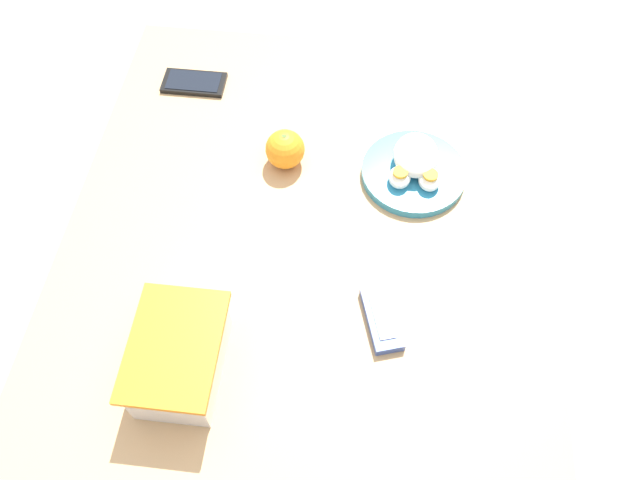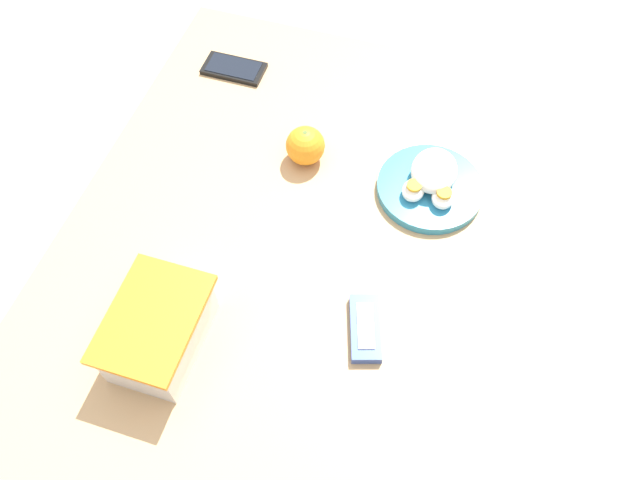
{
  "view_description": "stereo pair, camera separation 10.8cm",
  "coord_description": "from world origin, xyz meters",
  "views": [
    {
      "loc": [
        -0.56,
        -0.09,
        1.68
      ],
      "look_at": [
        0.01,
        -0.03,
        0.77
      ],
      "focal_mm": 35.0,
      "sensor_mm": 36.0,
      "label": 1
    },
    {
      "loc": [
        -0.54,
        -0.2,
        1.68
      ],
      "look_at": [
        0.01,
        -0.03,
        0.77
      ],
      "focal_mm": 35.0,
      "sensor_mm": 36.0,
      "label": 2
    }
  ],
  "objects": [
    {
      "name": "cell_phone",
      "position": [
        0.39,
        0.28,
        0.74
      ],
      "size": [
        0.07,
        0.13,
        0.01
      ],
      "color": "black",
      "rests_on": "table"
    },
    {
      "name": "food_container",
      "position": [
        -0.23,
        0.16,
        0.78
      ],
      "size": [
        0.19,
        0.13,
        0.1
      ],
      "color": "white",
      "rests_on": "table"
    },
    {
      "name": "ground_plane",
      "position": [
        0.0,
        0.0,
        0.0
      ],
      "size": [
        10.0,
        10.0,
        0.0
      ],
      "primitive_type": "plane",
      "color": "#B2A899"
    },
    {
      "name": "rice_plate",
      "position": [
        0.2,
        -0.18,
        0.76
      ],
      "size": [
        0.2,
        0.2,
        0.07
      ],
      "color": "teal",
      "rests_on": "table"
    },
    {
      "name": "orange_fruit",
      "position": [
        0.2,
        0.06,
        0.78
      ],
      "size": [
        0.08,
        0.08,
        0.08
      ],
      "color": "orange",
      "rests_on": "table"
    },
    {
      "name": "table",
      "position": [
        0.0,
        0.0,
        0.62
      ],
      "size": [
        1.12,
        0.87,
        0.74
      ],
      "color": "tan",
      "rests_on": "ground_plane"
    },
    {
      "name": "candy_bar",
      "position": [
        -0.12,
        -0.14,
        0.75
      ],
      "size": [
        0.12,
        0.08,
        0.02
      ],
      "color": "#334C9E",
      "rests_on": "table"
    }
  ]
}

